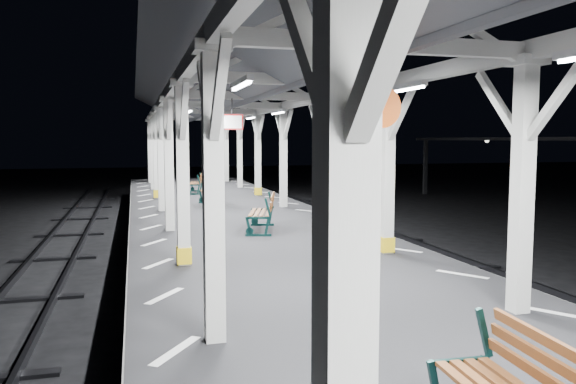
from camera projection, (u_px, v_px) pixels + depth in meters
name	position (u px, v px, depth m)	size (l,w,h in m)	color
ground	(324.00, 346.00, 8.88)	(120.00, 120.00, 0.00)	black
platform	(324.00, 316.00, 8.84)	(6.00, 50.00, 1.00)	black
hazard_stripes_left	(165.00, 296.00, 8.14)	(1.00, 48.00, 0.01)	silver
hazard_stripes_right	(462.00, 274.00, 9.44)	(1.00, 48.00, 0.01)	silver
canopy	(326.00, 53.00, 8.44)	(5.40, 49.00, 4.65)	silver
bench_mid	(264.00, 211.00, 13.92)	(1.07, 1.80, 0.92)	#0C2B29
bench_far	(213.00, 191.00, 19.27)	(0.67, 1.73, 0.93)	#0C2B29
bench_extra	(197.00, 183.00, 23.81)	(0.85, 1.62, 0.84)	#0C2B29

